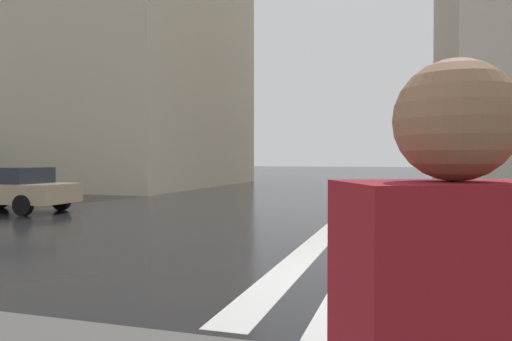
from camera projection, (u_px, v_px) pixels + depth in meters
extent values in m
plane|color=black|center=(324.00, 276.00, 6.82)|extent=(220.00, 220.00, 0.00)
cube|color=silver|center=(473.00, 240.00, 9.92)|extent=(13.00, 0.50, 0.01)
cube|color=silver|center=(421.00, 237.00, 10.21)|extent=(13.00, 0.50, 0.01)
cube|color=silver|center=(373.00, 235.00, 10.51)|extent=(13.00, 0.50, 0.01)
cube|color=silver|center=(327.00, 233.00, 10.80)|extent=(13.00, 0.50, 0.01)
cube|color=beige|center=(61.00, 33.00, 32.38)|extent=(15.94, 22.20, 20.44)
cube|color=tan|center=(11.00, 193.00, 15.27)|extent=(1.75, 4.10, 0.60)
cube|color=#232833|center=(7.00, 175.00, 15.31)|extent=(1.54, 2.46, 0.50)
cylinder|color=black|center=(61.00, 201.00, 15.70)|extent=(0.20, 0.62, 0.62)
cylinder|color=black|center=(23.00, 205.00, 14.12)|extent=(0.20, 0.62, 0.62)
cylinder|color=black|center=(0.00, 199.00, 16.44)|extent=(0.20, 0.62, 0.62)
sphere|color=#936B4C|center=(456.00, 120.00, 0.86)|extent=(0.22, 0.22, 0.22)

